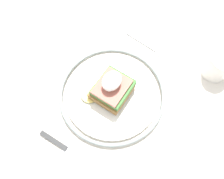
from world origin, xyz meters
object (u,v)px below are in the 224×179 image
object	(u,v)px
fork	(149,46)
knife	(66,149)
plate	(112,94)
sandwich	(112,88)
cup	(219,66)

from	to	relation	value
fork	knife	xyz separation A→B (m)	(0.38, -0.02, 0.00)
plate	sandwich	size ratio (longest dim) A/B	2.45
plate	sandwich	world-z (taller)	sandwich
cup	knife	bearing A→B (deg)	-28.80
fork	knife	distance (m)	0.38
sandwich	fork	xyz separation A→B (m)	(-0.19, 0.01, -0.04)
plate	sandwich	bearing A→B (deg)	-116.34
knife	cup	bearing A→B (deg)	151.20
cup	plate	bearing A→B (deg)	-43.47
plate	cup	size ratio (longest dim) A/B	4.00
sandwich	cup	bearing A→B (deg)	136.44
sandwich	knife	xyz separation A→B (m)	(0.18, -0.01, -0.04)
fork	cup	xyz separation A→B (m)	(-0.02, 0.20, 0.04)
plate	sandwich	distance (m)	0.04
sandwich	knife	bearing A→B (deg)	-4.45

